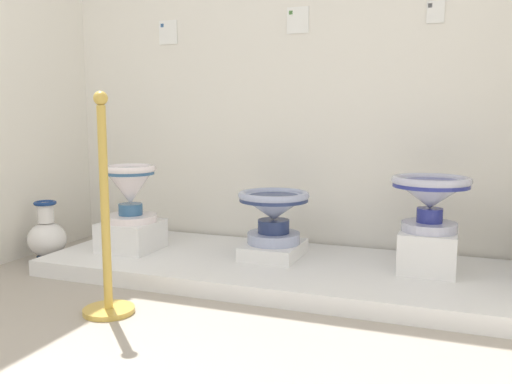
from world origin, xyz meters
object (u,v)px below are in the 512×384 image
(info_placard_third, at_px, (435,12))
(stanchion_post_near_left, at_px, (106,245))
(antique_toilet_pale_glazed, at_px, (274,209))
(antique_toilet_squat_floral, at_px, (130,188))
(info_placard_second, at_px, (298,20))
(plinth_block_squat_floral, at_px, (131,236))
(info_placard_first, at_px, (168,32))
(antique_toilet_central_ornate, at_px, (431,194))
(plinth_block_central_ornate, at_px, (428,251))
(plinth_block_pale_glazed, at_px, (274,250))
(decorative_vase_companion, at_px, (47,237))

(info_placard_third, bearing_deg, stanchion_post_near_left, -134.60)
(antique_toilet_pale_glazed, relative_size, stanchion_post_near_left, 0.41)
(antique_toilet_pale_glazed, bearing_deg, stanchion_post_near_left, -118.44)
(antique_toilet_squat_floral, bearing_deg, info_placard_second, 33.01)
(plinth_block_squat_floral, bearing_deg, info_placard_first, 93.89)
(antique_toilet_central_ornate, bearing_deg, info_placard_first, 166.80)
(info_placard_first, relative_size, info_placard_third, 1.29)
(plinth_block_central_ornate, distance_m, info_placard_third, 1.35)
(antique_toilet_squat_floral, height_order, antique_toilet_central_ornate, antique_toilet_squat_floral)
(antique_toilet_central_ornate, bearing_deg, plinth_block_pale_glazed, -179.60)
(plinth_block_squat_floral, relative_size, info_placard_second, 2.12)
(plinth_block_squat_floral, distance_m, antique_toilet_central_ornate, 1.76)
(info_placard_second, bearing_deg, antique_toilet_pale_glazed, -90.87)
(antique_toilet_central_ornate, distance_m, info_placard_second, 1.37)
(plinth_block_pale_glazed, xyz_separation_m, antique_toilet_central_ornate, (0.86, 0.01, 0.37))
(decorative_vase_companion, bearing_deg, info_placard_second, 26.10)
(stanchion_post_near_left, bearing_deg, antique_toilet_pale_glazed, 61.56)
(antique_toilet_central_ornate, xyz_separation_m, info_placard_third, (-0.04, 0.41, 0.99))
(info_placard_second, bearing_deg, plinth_block_squat_floral, -146.99)
(antique_toilet_pale_glazed, relative_size, info_placard_third, 3.35)
(antique_toilet_central_ornate, height_order, decorative_vase_companion, antique_toilet_central_ornate)
(antique_toilet_squat_floral, relative_size, plinth_block_central_ornate, 1.07)
(info_placard_first, xyz_separation_m, stanchion_post_near_left, (0.41, -1.33, -1.14))
(plinth_block_pale_glazed, height_order, decorative_vase_companion, decorative_vase_companion)
(info_placard_second, xyz_separation_m, decorative_vase_companion, (-1.41, -0.69, -1.33))
(info_placard_second, bearing_deg, antique_toilet_squat_floral, -146.99)
(plinth_block_squat_floral, bearing_deg, antique_toilet_central_ornate, 5.11)
(plinth_block_squat_floral, height_order, antique_toilet_central_ornate, antique_toilet_central_ornate)
(plinth_block_squat_floral, height_order, stanchion_post_near_left, stanchion_post_near_left)
(antique_toilet_squat_floral, bearing_deg, plinth_block_pale_glazed, 9.69)
(antique_toilet_pale_glazed, bearing_deg, plinth_block_pale_glazed, 63.43)
(decorative_vase_companion, bearing_deg, antique_toilet_central_ornate, 7.01)
(antique_toilet_squat_floral, bearing_deg, antique_toilet_central_ornate, 5.11)
(stanchion_post_near_left, bearing_deg, antique_toilet_squat_floral, 116.34)
(stanchion_post_near_left, bearing_deg, decorative_vase_companion, 145.20)
(plinth_block_pale_glazed, distance_m, decorative_vase_companion, 1.43)
(plinth_block_central_ornate, distance_m, info_placard_first, 2.21)
(info_placard_third, bearing_deg, antique_toilet_squat_floral, -161.38)
(antique_toilet_squat_floral, xyz_separation_m, info_placard_third, (1.68, 0.57, 1.01))
(decorative_vase_companion, bearing_deg, antique_toilet_squat_floral, 12.98)
(plinth_block_pale_glazed, xyz_separation_m, plinth_block_central_ornate, (0.86, 0.01, 0.07))
(info_placard_first, relative_size, decorative_vase_companion, 0.42)
(info_placard_first, height_order, info_placard_third, info_placard_third)
(plinth_block_squat_floral, bearing_deg, antique_toilet_squat_floral, -90.00)
(antique_toilet_squat_floral, relative_size, info_placard_second, 2.17)
(antique_toilet_squat_floral, height_order, decorative_vase_companion, antique_toilet_squat_floral)
(stanchion_post_near_left, bearing_deg, antique_toilet_central_ornate, 34.12)
(info_placard_second, bearing_deg, info_placard_first, -180.00)
(info_placard_second, distance_m, info_placard_third, 0.81)
(plinth_block_squat_floral, distance_m, decorative_vase_companion, 0.55)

